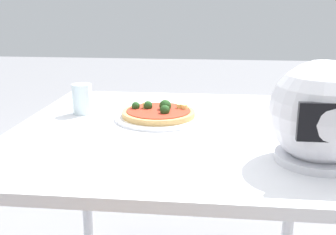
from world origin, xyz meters
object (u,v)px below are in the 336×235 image
(dining_table, at_px, (178,151))
(drinking_glass, at_px, (82,99))
(motorcycle_helmet, at_px, (322,115))
(pizza, at_px, (159,112))

(dining_table, height_order, drinking_glass, drinking_glass)
(motorcycle_helmet, relative_size, drinking_glass, 2.39)
(dining_table, relative_size, drinking_glass, 9.75)
(dining_table, xyz_separation_m, motorcycle_helmet, (-0.37, 0.25, 0.20))
(pizza, height_order, drinking_glass, drinking_glass)
(dining_table, bearing_deg, pizza, -49.83)
(motorcycle_helmet, bearing_deg, drinking_glass, -28.04)
(dining_table, distance_m, pizza, 0.15)
(pizza, relative_size, drinking_glass, 2.31)
(drinking_glass, bearing_deg, pizza, 170.50)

